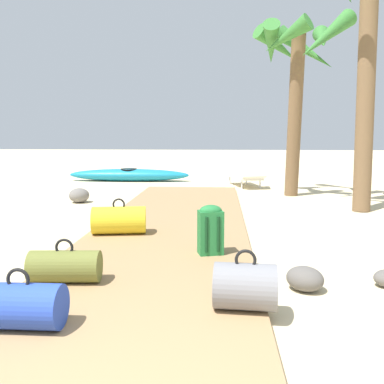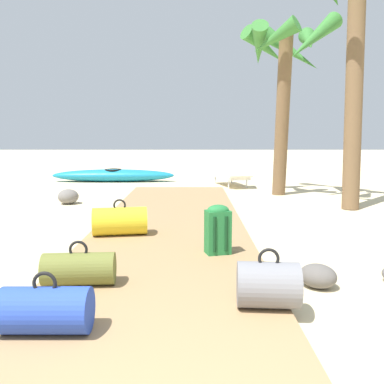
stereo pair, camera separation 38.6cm
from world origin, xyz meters
The scene contains 13 objects.
ground_plane centered at (0.00, 3.76, 0.00)m, with size 60.00×60.00×0.00m, color beige.
boardwalk centered at (0.00, 4.70, 0.04)m, with size 2.12×9.41×0.08m, color #9E7A51.
duffel_bag_olive centered at (-0.68, 2.64, 0.23)m, with size 0.64×0.33×0.40m.
duffel_bag_grey centered at (0.89, 2.16, 0.26)m, with size 0.49×0.39×0.47m.
backpack_green centered at (0.60, 3.62, 0.37)m, with size 0.30×0.26×0.55m.
duffel_bag_yellow centered at (-0.63, 4.49, 0.26)m, with size 0.75×0.47×0.47m.
duffel_bag_blue centered at (-0.66, 1.74, 0.24)m, with size 0.59×0.31×0.42m.
palm_tree_near_right centered at (3.27, 6.86, 3.43)m, with size 2.20×2.10×4.56m.
palm_tree_far_right centered at (2.33, 8.53, 2.92)m, with size 2.12×2.34×3.87m.
lounge_chair centered at (1.37, 10.16, 0.33)m, with size 0.97×1.66×0.77m.
kayak centered at (-1.96, 11.25, 0.18)m, with size 3.52×0.69×0.37m.
rock_left_near centered at (-2.15, 7.39, 0.15)m, with size 0.40×0.40×0.30m, color slate.
rock_right_far centered at (1.47, 2.79, 0.11)m, with size 0.35×0.30×0.22m, color #5B5651.
Camera 1 is at (0.70, -0.94, 1.41)m, focal length 39.78 mm.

